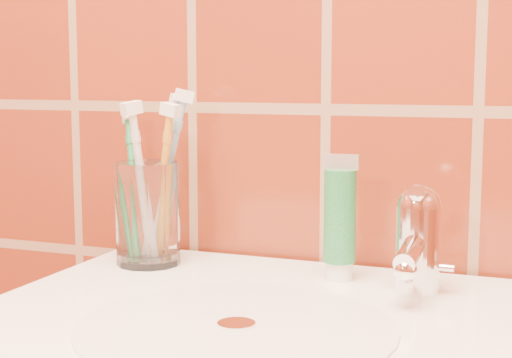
% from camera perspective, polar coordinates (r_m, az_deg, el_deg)
% --- Properties ---
extents(glass_tumbler, '(0.09, 0.09, 0.13)m').
position_cam_1_polar(glass_tumbler, '(0.98, -7.87, -2.50)').
color(glass_tumbler, white).
rests_on(glass_tumbler, pedestal_sink).
extents(toothpaste_tube, '(0.04, 0.04, 0.15)m').
position_cam_1_polar(toothpaste_tube, '(0.90, 6.12, -3.09)').
color(toothpaste_tube, white).
rests_on(toothpaste_tube, pedestal_sink).
extents(faucet, '(0.05, 0.11, 0.12)m').
position_cam_1_polar(faucet, '(0.86, 11.66, -4.05)').
color(faucet, white).
rests_on(faucet, pedestal_sink).
extents(toothbrush_0, '(0.11, 0.10, 0.23)m').
position_cam_1_polar(toothbrush_0, '(0.98, -6.53, 0.11)').
color(toothbrush_0, '#7DB3DE').
rests_on(toothbrush_0, glass_tumbler).
extents(toothbrush_1, '(0.15, 0.17, 0.21)m').
position_cam_1_polar(toothbrush_1, '(1.01, -8.87, -0.49)').
color(toothbrush_1, '#207B41').
rests_on(toothbrush_1, glass_tumbler).
extents(toothbrush_2, '(0.07, 0.09, 0.21)m').
position_cam_1_polar(toothbrush_2, '(0.96, -8.24, -0.52)').
color(toothbrush_2, silver).
rests_on(toothbrush_2, glass_tumbler).
extents(toothbrush_3, '(0.07, 0.07, 0.21)m').
position_cam_1_polar(toothbrush_3, '(0.97, -6.83, -0.46)').
color(toothbrush_3, orange).
rests_on(toothbrush_3, glass_tumbler).
extents(toothbrush_4, '(0.11, 0.11, 0.22)m').
position_cam_1_polar(toothbrush_4, '(0.99, -6.78, -0.04)').
color(toothbrush_4, silver).
rests_on(toothbrush_4, glass_tumbler).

